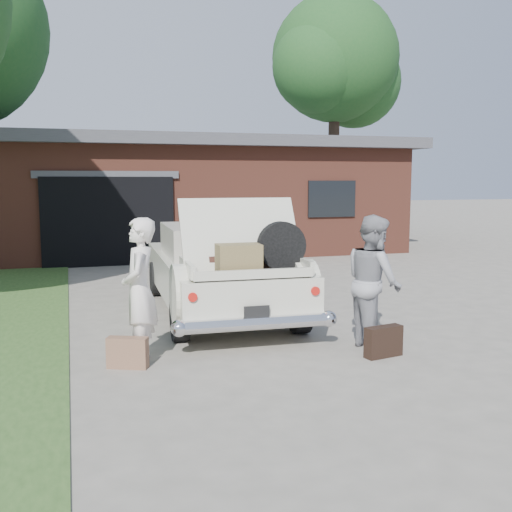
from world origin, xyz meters
name	(u,v)px	position (x,y,z in m)	size (l,w,h in m)	color
ground	(270,345)	(0.00, 0.00, 0.00)	(90.00, 90.00, 0.00)	gray
house	(182,194)	(0.98, 11.47, 1.67)	(12.80, 7.80, 3.30)	brown
tree_right	(337,66)	(7.90, 15.14, 6.56)	(5.72, 4.97, 9.35)	#38281E
sedan	(219,268)	(-0.16, 2.09, 0.72)	(2.12, 4.99, 1.89)	beige
woman_left	(140,290)	(-1.68, -0.17, 0.85)	(0.62, 0.41, 1.71)	white
woman_right	(374,282)	(1.24, -0.46, 0.85)	(0.83, 0.65, 1.71)	gray
suitcase_left	(128,353)	(-1.85, -0.40, 0.18)	(0.46, 0.15, 0.36)	#865C44
suitcase_right	(383,342)	(1.16, -0.89, 0.19)	(0.49, 0.16, 0.38)	black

